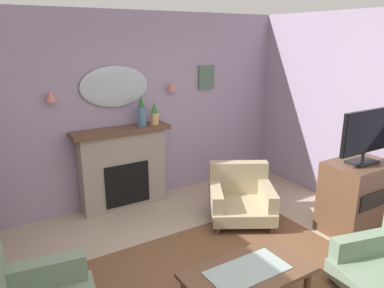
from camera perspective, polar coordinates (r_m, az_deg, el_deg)
wall_back at (r=5.28m, az=-10.86°, el=5.13°), size 6.27×0.10×2.71m
fireplace at (r=5.25m, az=-10.67°, el=-3.81°), size 1.36×0.36×1.16m
mantel_vase_left at (r=5.13m, az=-7.89°, el=4.92°), size 0.12×0.12×0.42m
mantel_vase_centre at (r=5.22m, az=-5.86°, el=4.70°), size 0.11×0.11×0.32m
wall_mirror at (r=5.11m, az=-11.93°, el=8.74°), size 0.96×0.06×0.56m
wall_sconce_left at (r=4.85m, az=-21.20°, el=7.00°), size 0.14×0.14×0.14m
wall_sconce_right at (r=5.42m, az=-3.17°, el=8.95°), size 0.14×0.14×0.14m
framed_picture at (r=5.80m, az=2.26°, el=10.34°), size 0.28×0.03×0.36m
coffee_table at (r=3.37m, az=8.61°, el=-19.71°), size 1.10×0.60×0.45m
armchair_in_corner at (r=4.98m, az=7.55°, el=-8.12°), size 1.10×1.11×0.71m
tv_cabinet at (r=5.01m, az=24.16°, el=-7.52°), size 0.80×0.57×0.90m
tv_flatscreen at (r=4.76m, az=25.47°, el=1.23°), size 0.84×0.24×0.65m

